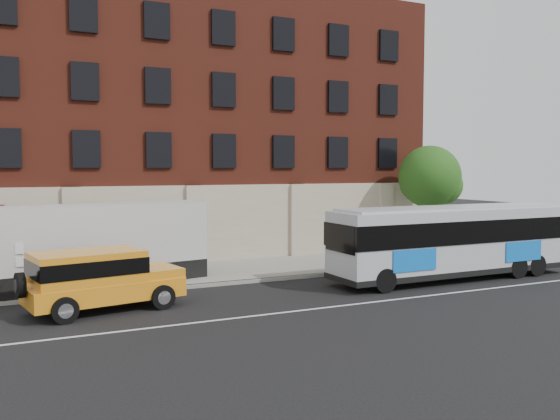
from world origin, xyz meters
name	(u,v)px	position (x,y,z in m)	size (l,w,h in m)	color
ground	(297,315)	(0.00, 0.00, 0.00)	(120.00, 120.00, 0.00)	black
sidewalk	(212,272)	(0.00, 9.00, 0.07)	(60.00, 6.00, 0.15)	gray
kerb	(234,283)	(0.00, 6.00, 0.07)	(60.00, 0.25, 0.15)	gray
lane_line	(291,312)	(0.00, 0.50, 0.01)	(60.00, 0.12, 0.01)	silver
building	(166,125)	(-0.01, 16.92, 7.58)	(30.00, 12.10, 15.00)	maroon
sign_pole	(20,264)	(-8.50, 6.15, 1.45)	(0.30, 0.20, 2.50)	gray
street_tree	(430,179)	(13.54, 9.48, 4.41)	(3.60, 3.60, 6.20)	#3B2E1D
city_bus	(454,239)	(9.46, 2.88, 1.83)	(12.11, 2.66, 3.32)	#A9ADB4
yellow_suv	(97,276)	(-6.09, 3.55, 1.23)	(5.77, 3.18, 2.15)	orange
shipping_container	(81,248)	(-6.12, 7.60, 1.75)	(10.80, 3.96, 3.53)	black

